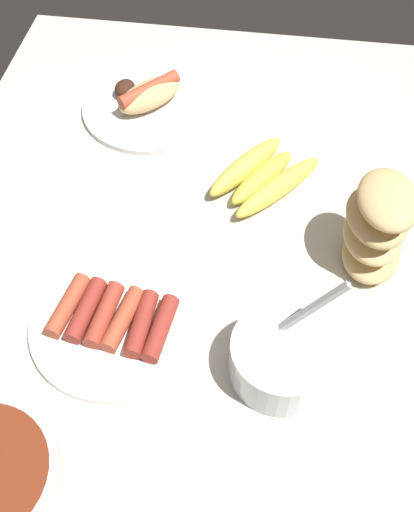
{
  "coord_description": "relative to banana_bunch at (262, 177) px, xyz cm",
  "views": [
    {
      "loc": [
        -53.81,
        -8.28,
        72.47
      ],
      "look_at": [
        -1.69,
        -0.79,
        3.0
      ],
      "focal_mm": 42.49,
      "sensor_mm": 36.0,
      "label": 1
    }
  ],
  "objects": [
    {
      "name": "plate_sausages",
      "position": [
        -29.65,
        17.56,
        -0.68
      ],
      "size": [
        23.44,
        23.44,
        3.44
      ],
      "color": "white",
      "rests_on": "ground_plane"
    },
    {
      "name": "ground_plane",
      "position": [
        -16.52,
        7.18,
        -3.34
      ],
      "size": [
        120.0,
        90.0,
        3.0
      ],
      "primitive_type": "cube",
      "color": "beige"
    },
    {
      "name": "plate_hotdog_assembled",
      "position": [
        16.32,
        22.03,
        -0.15
      ],
      "size": [
        24.87,
        24.87,
        5.61
      ],
      "color": "white",
      "rests_on": "ground_plane"
    },
    {
      "name": "banana_bunch",
      "position": [
        0.0,
        0.0,
        0.0
      ],
      "size": [
        20.27,
        19.41,
        3.96
      ],
      "color": "#E5D14C",
      "rests_on": "ground_plane"
    },
    {
      "name": "bowl_coleslaw",
      "position": [
        -33.26,
        -5.31,
        1.78
      ],
      "size": [
        13.22,
        13.23,
        16.09
      ],
      "color": "silver",
      "rests_on": "ground_plane"
    },
    {
      "name": "bread_stack",
      "position": [
        -12.81,
        -16.98,
        5.36
      ],
      "size": [
        13.42,
        10.85,
        14.4
      ],
      "color": "tan",
      "rests_on": "ground_plane"
    }
  ]
}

